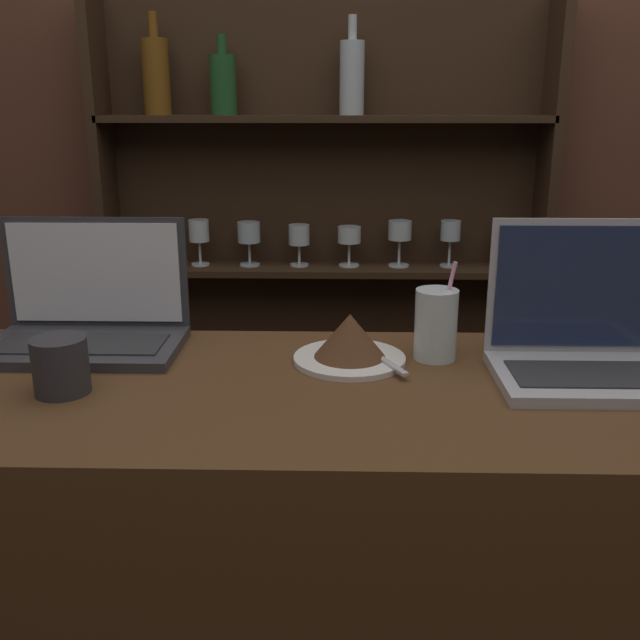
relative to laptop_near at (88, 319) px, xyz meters
The scene contains 7 objects.
back_wall 1.23m from the laptop_near, 62.42° to the left, with size 7.00×0.06×2.70m.
back_shelf 1.08m from the laptop_near, 67.78° to the left, with size 1.37×0.18×1.82m.
laptop_near is the anchor object (origin of this frame).
laptop_far 0.87m from the laptop_near, ahead, with size 0.30×0.21×0.25m.
cake_plate 0.49m from the laptop_near, ahead, with size 0.19×0.19×0.09m.
water_glass 0.63m from the laptop_near, ahead, with size 0.07×0.07×0.17m.
coffee_cup 0.23m from the laptop_near, 81.50° to the right, with size 0.08×0.08×0.09m.
Camera 1 is at (-0.10, -0.78, 1.50)m, focal length 40.00 mm.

